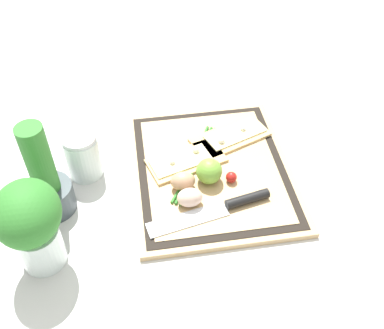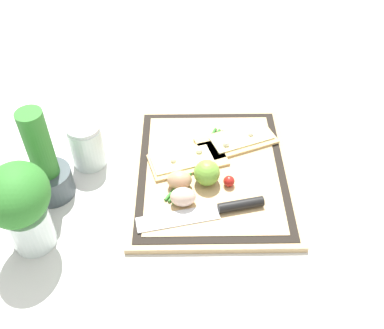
# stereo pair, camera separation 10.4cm
# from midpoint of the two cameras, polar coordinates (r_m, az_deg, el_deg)

# --- Properties ---
(ground_plane) EXTENTS (6.00, 6.00, 0.00)m
(ground_plane) POSITION_cam_midpoint_polar(r_m,az_deg,el_deg) (1.07, 5.29, -1.42)
(ground_plane) COLOR silver
(cutting_board) EXTENTS (0.44, 0.37, 0.02)m
(cutting_board) POSITION_cam_midpoint_polar(r_m,az_deg,el_deg) (1.06, 5.32, -1.10)
(cutting_board) COLOR tan
(cutting_board) RESTS_ON ground_plane
(pizza_slice_near) EXTENTS (0.15, 0.21, 0.02)m
(pizza_slice_near) POSITION_cam_midpoint_polar(r_m,az_deg,el_deg) (1.13, 8.44, 2.94)
(pizza_slice_near) COLOR tan
(pizza_slice_near) RESTS_ON cutting_board
(pizza_slice_far) EXTENTS (0.14, 0.20, 0.02)m
(pizza_slice_far) POSITION_cam_midpoint_polar(r_m,az_deg,el_deg) (1.07, 2.11, 0.46)
(pizza_slice_far) COLOR tan
(pizza_slice_far) RESTS_ON cutting_board
(knife) EXTENTS (0.09, 0.28, 0.02)m
(knife) POSITION_cam_midpoint_polar(r_m,az_deg,el_deg) (0.97, 6.91, -5.77)
(knife) COLOR silver
(knife) RESTS_ON cutting_board
(egg_brown) EXTENTS (0.04, 0.06, 0.04)m
(egg_brown) POSITION_cam_midpoint_polar(r_m,az_deg,el_deg) (1.00, 1.37, -2.13)
(egg_brown) COLOR tan
(egg_brown) RESTS_ON cutting_board
(egg_pink) EXTENTS (0.04, 0.06, 0.04)m
(egg_pink) POSITION_cam_midpoint_polar(r_m,az_deg,el_deg) (0.97, 1.92, -4.29)
(egg_pink) COLOR beige
(egg_pink) RESTS_ON cutting_board
(lime) EXTENTS (0.06, 0.06, 0.06)m
(lime) POSITION_cam_midpoint_polar(r_m,az_deg,el_deg) (1.01, 4.85, -1.21)
(lime) COLOR #70A838
(lime) RESTS_ON cutting_board
(cherry_tomato_red) EXTENTS (0.03, 0.03, 0.03)m
(cherry_tomato_red) POSITION_cam_midpoint_polar(r_m,az_deg,el_deg) (1.02, 7.64, -2.26)
(cherry_tomato_red) COLOR red
(cherry_tomato_red) RESTS_ON cutting_board
(scallion_bunch) EXTENTS (0.25, 0.15, 0.01)m
(scallion_bunch) POSITION_cam_midpoint_polar(r_m,az_deg,el_deg) (1.06, 3.33, 0.04)
(scallion_bunch) COLOR #2D7528
(scallion_bunch) RESTS_ON cutting_board
(herb_pot) EXTENTS (0.10, 0.10, 0.23)m
(herb_pot) POSITION_cam_midpoint_polar(r_m,az_deg,el_deg) (1.00, -15.27, -0.55)
(herb_pot) COLOR #3D474C
(herb_pot) RESTS_ON ground_plane
(sauce_jar) EXTENTS (0.08, 0.08, 0.11)m
(sauce_jar) POSITION_cam_midpoint_polar(r_m,az_deg,el_deg) (1.08, -10.47, 2.03)
(sauce_jar) COLOR silver
(sauce_jar) RESTS_ON ground_plane
(herb_glass) EXTENTS (0.14, 0.12, 0.20)m
(herb_glass) POSITION_cam_midpoint_polar(r_m,az_deg,el_deg) (0.89, -17.86, -4.96)
(herb_glass) COLOR silver
(herb_glass) RESTS_ON ground_plane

